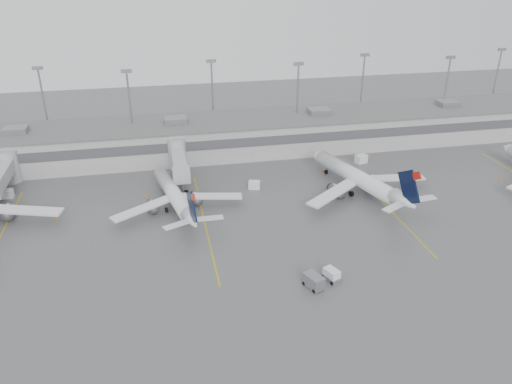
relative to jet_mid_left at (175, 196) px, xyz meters
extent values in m
plane|color=#515154|center=(22.22, -29.95, -2.84)|extent=(260.00, 260.00, 0.00)
cube|color=#9E9D99|center=(22.22, 28.05, 1.16)|extent=(150.00, 16.00, 8.00)
cube|color=#47474C|center=(22.22, 20.00, 2.16)|extent=(150.00, 0.15, 2.20)
cube|color=#606060|center=(22.22, 28.05, 5.21)|extent=(152.00, 17.00, 0.30)
cube|color=slate|center=(-32.78, 28.05, 5.96)|extent=(5.00, 4.00, 1.30)
cube|color=slate|center=(72.22, 28.05, 5.96)|extent=(5.00, 4.00, 1.30)
cylinder|color=gray|center=(-27.78, 37.55, 7.16)|extent=(0.44, 0.44, 20.00)
cube|color=slate|center=(-27.78, 37.55, 17.36)|extent=(2.40, 0.50, 0.80)
cylinder|color=gray|center=(-7.78, 30.05, 7.16)|extent=(0.44, 0.44, 20.00)
cube|color=slate|center=(-7.78, 30.05, 17.36)|extent=(2.40, 0.50, 0.80)
cylinder|color=gray|center=(12.22, 37.55, 7.16)|extent=(0.44, 0.44, 20.00)
cube|color=slate|center=(12.22, 37.55, 17.36)|extent=(2.40, 0.50, 0.80)
cylinder|color=gray|center=(32.22, 30.05, 7.16)|extent=(0.44, 0.44, 20.00)
cube|color=slate|center=(32.22, 30.05, 17.36)|extent=(2.40, 0.50, 0.80)
cylinder|color=gray|center=(52.22, 37.55, 7.16)|extent=(0.44, 0.44, 20.00)
cube|color=slate|center=(52.22, 37.55, 17.36)|extent=(2.40, 0.50, 0.80)
cylinder|color=gray|center=(72.22, 30.05, 7.16)|extent=(0.44, 0.44, 20.00)
cube|color=slate|center=(72.22, 30.05, 17.36)|extent=(2.40, 0.50, 0.80)
cylinder|color=gray|center=(92.22, 37.55, 7.16)|extent=(0.44, 0.44, 20.00)
cube|color=slate|center=(92.22, 37.55, 17.36)|extent=(2.40, 0.50, 0.80)
cylinder|color=#9B9DA0|center=(-33.28, 20.05, 0.66)|extent=(4.00, 4.00, 7.00)
cube|color=#9B9DA0|center=(-33.28, 13.55, 1.46)|extent=(2.80, 13.00, 2.60)
cylinder|color=#9B9DA0|center=(1.72, 20.05, 0.66)|extent=(4.00, 4.00, 7.00)
cube|color=#9B9DA0|center=(1.72, 13.55, 1.46)|extent=(2.80, 13.00, 2.60)
cube|color=#9B9DA0|center=(1.72, 6.05, 1.46)|extent=(3.40, 2.40, 3.00)
cylinder|color=gray|center=(1.72, 6.05, -1.44)|extent=(0.70, 0.70, 2.80)
cube|color=black|center=(1.72, 6.05, -2.49)|extent=(2.20, 1.20, 0.70)
cube|color=#C39E0B|center=(4.72, -5.95, -2.83)|extent=(0.25, 40.00, 0.01)
cube|color=#C39E0B|center=(39.72, -5.95, -2.83)|extent=(0.25, 40.00, 0.01)
cube|color=silver|center=(-27.34, 0.51, -0.38)|extent=(14.80, 6.24, 0.39)
cylinder|color=silver|center=(-0.27, 1.33, -0.06)|extent=(6.79, 20.54, 2.78)
cone|color=silver|center=(-2.56, 12.60, -0.06)|extent=(3.24, 3.10, 2.78)
cone|color=silver|center=(2.19, -10.75, 0.31)|extent=(3.65, 5.10, 2.78)
cube|color=silver|center=(-6.11, -2.50, -0.80)|extent=(11.68, 8.03, 0.32)
cube|color=silver|center=(6.61, 0.08, -0.80)|extent=(12.25, 3.76, 0.32)
cube|color=black|center=(2.28, -11.20, 3.00)|extent=(1.31, 5.17, 6.06)
cube|color=#AA190D|center=(2.52, -12.38, 5.41)|extent=(0.65, 1.89, 1.76)
cylinder|color=black|center=(-1.93, 9.51, -2.42)|extent=(0.48, 0.88, 0.83)
cylinder|color=black|center=(-1.81, -0.87, -2.33)|extent=(0.61, 1.08, 1.02)
cylinder|color=black|center=(2.01, -0.09, -2.33)|extent=(0.61, 1.08, 1.02)
cylinder|color=silver|center=(36.22, 1.00, 0.34)|extent=(9.77, 23.20, 3.17)
cone|color=silver|center=(32.42, 13.56, 0.34)|extent=(3.89, 3.75, 3.17)
cone|color=silver|center=(40.29, -12.46, 0.76)|extent=(4.57, 5.98, 3.17)
cube|color=silver|center=(29.98, -3.97, -0.51)|extent=(12.86, 10.11, 0.37)
cube|color=silver|center=(44.16, 0.31, -0.51)|extent=(13.81, 3.03, 0.37)
cube|color=black|center=(40.44, -12.97, 3.83)|extent=(2.03, 5.79, 6.92)
cube|color=#AA190D|center=(40.84, -14.29, 6.58)|extent=(0.92, 2.14, 2.01)
cylinder|color=black|center=(33.46, 10.12, -2.36)|extent=(0.63, 1.02, 0.95)
cylinder|color=black|center=(34.70, -1.66, -2.26)|extent=(0.79, 1.25, 1.16)
cylinder|color=black|center=(38.95, -0.38, -2.26)|extent=(0.79, 1.25, 1.16)
cone|color=silver|center=(77.29, 9.13, 0.19)|extent=(3.22, 3.03, 3.03)
cube|color=white|center=(21.23, -27.67, -1.93)|extent=(2.33, 2.82, 1.81)
cube|color=slate|center=(21.23, -27.67, -2.48)|extent=(2.68, 3.27, 0.71)
cylinder|color=black|center=(20.09, -27.06, -2.56)|extent=(0.42, 0.61, 0.56)
cylinder|color=black|center=(21.58, -26.43, -2.56)|extent=(0.42, 0.61, 0.56)
cylinder|color=black|center=(20.88, -28.92, -2.56)|extent=(0.42, 0.61, 0.56)
cylinder|color=black|center=(22.36, -28.29, -2.56)|extent=(0.42, 0.61, 0.56)
cube|color=slate|center=(18.03, -28.87, -1.77)|extent=(2.89, 3.62, 1.92)
cylinder|color=black|center=(16.86, -28.14, -2.52)|extent=(0.47, 0.68, 0.63)
cylinder|color=black|center=(19.20, -29.61, -2.52)|extent=(0.47, 0.68, 0.63)
cube|color=white|center=(-32.63, 11.82, -1.98)|extent=(2.49, 1.73, 1.71)
cube|color=white|center=(16.43, 5.95, -2.02)|extent=(2.66, 2.15, 1.63)
cube|color=white|center=(43.53, 14.66, -1.90)|extent=(3.10, 2.58, 1.88)
cube|color=slate|center=(-1.48, 11.67, -1.71)|extent=(2.57, 3.79, 2.25)
cone|color=#FF6A05|center=(-21.80, 0.44, -2.46)|extent=(0.47, 0.47, 0.75)
cone|color=#FF6A05|center=(-5.57, 6.80, -2.45)|extent=(0.49, 0.49, 0.78)
cone|color=#FF6A05|center=(32.61, 11.24, -2.53)|extent=(0.39, 0.39, 0.61)
cone|color=#FF6A05|center=(69.76, 0.20, -2.47)|extent=(0.46, 0.46, 0.73)
camera|label=1|loc=(-2.33, -85.45, 41.19)|focal=35.00mm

